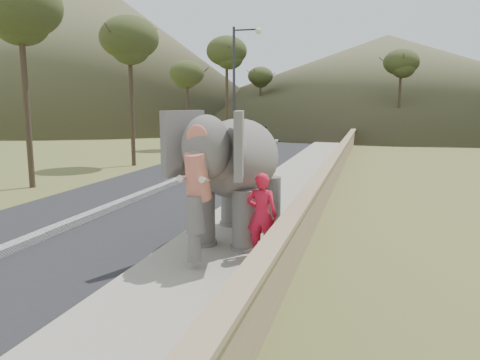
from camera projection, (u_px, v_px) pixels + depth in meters
The scene contains 12 objects.
ground at pixel (217, 262), 10.50m from camera, with size 160.00×160.00×0.00m, color olive.
road at pixel (183, 181), 21.32m from camera, with size 7.00×120.00×0.03m, color black.
median at pixel (183, 179), 21.31m from camera, with size 0.35×120.00×0.22m, color black.
walkway at pixel (291, 185), 19.98m from camera, with size 3.00×120.00×0.15m, color #9E9687.
parapet at pixel (331, 175), 19.46m from camera, with size 0.30×120.00×1.10m, color tan.
lamppost at pixel (239, 80), 28.33m from camera, with size 1.76×0.36×8.00m.
signboard at pixel (242, 134), 28.75m from camera, with size 0.60×0.08×2.40m.
hill_left at pixel (94, 53), 71.06m from camera, with size 60.00×60.00×22.00m, color brown.
hill_far at pixel (386, 80), 74.48m from camera, with size 80.00×80.00×14.00m, color brown.
elephant_and_man at pixel (238, 176), 11.79m from camera, with size 2.55×4.53×3.17m.
motorcyclist at pixel (265, 142), 33.65m from camera, with size 1.24×1.95×1.90m.
trees at pixel (324, 95), 37.00m from camera, with size 47.32×43.15×9.91m.
Camera 1 is at (3.21, -9.53, 3.56)m, focal length 35.00 mm.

